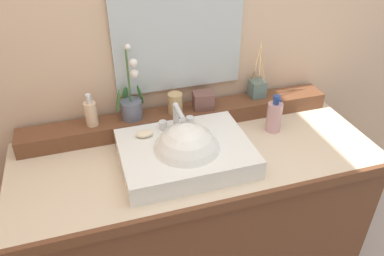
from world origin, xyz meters
TOP-DOWN VIEW (x-y plane):
  - wall_back at (0.00, 0.40)m, footprint 3.04×0.20m
  - vanity_cabinet at (0.00, -0.00)m, footprint 1.46×0.60m
  - back_ledge at (0.00, 0.22)m, footprint 1.38×0.12m
  - sink_basin at (-0.06, -0.05)m, footprint 0.49×0.38m
  - soap_bar at (-0.19, 0.06)m, footprint 0.07×0.04m
  - potted_plant at (-0.21, 0.23)m, footprint 0.13×0.10m
  - soap_dispenser at (-0.38, 0.22)m, footprint 0.05×0.05m
  - tumbler_cup at (-0.03, 0.21)m, footprint 0.06×0.06m
  - reed_diffuser at (0.37, 0.25)m, footprint 0.08×0.09m
  - trinket_box at (0.10, 0.22)m, footprint 0.09×0.08m
  - lotion_bottle at (0.37, 0.06)m, footprint 0.06×0.07m
  - mirror at (0.01, 0.29)m, footprint 0.55×0.02m

SIDE VIEW (x-z plane):
  - vanity_cabinet at x=0.00m, z-range 0.00..0.90m
  - back_ledge at x=0.00m, z-range 0.89..0.97m
  - sink_basin at x=-0.06m, z-range 0.79..1.08m
  - lotion_bottle at x=0.37m, z-range 0.88..1.05m
  - soap_bar at x=-0.19m, z-range 0.97..1.00m
  - trinket_box at x=0.10m, z-range 0.97..1.04m
  - reed_diffuser at x=0.37m, z-range 0.88..1.14m
  - tumbler_cup at x=-0.03m, z-range 0.97..1.06m
  - soap_dispenser at x=-0.38m, z-range 0.95..1.09m
  - potted_plant at x=-0.21m, z-range 0.88..1.20m
  - mirror at x=0.01m, z-range 1.05..1.53m
  - wall_back at x=0.00m, z-range 0.00..2.59m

